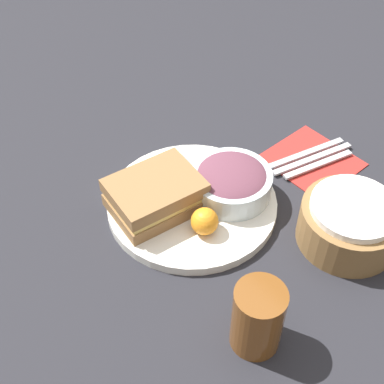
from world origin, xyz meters
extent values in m
plane|color=#232328|center=(0.00, 0.00, 0.00)|extent=(4.00, 4.00, 0.00)
cylinder|color=white|center=(0.00, 0.00, 0.01)|extent=(0.29, 0.29, 0.02)
cube|color=olive|center=(0.06, -0.03, 0.03)|extent=(0.16, 0.13, 0.02)
cube|color=#E5C666|center=(0.06, -0.03, 0.05)|extent=(0.15, 0.12, 0.01)
cube|color=olive|center=(0.06, -0.03, 0.06)|extent=(0.16, 0.13, 0.02)
cylinder|color=silver|center=(-0.06, 0.03, 0.04)|extent=(0.14, 0.14, 0.04)
ellipsoid|color=brown|center=(-0.06, 0.03, 0.05)|extent=(0.13, 0.13, 0.04)
cylinder|color=#99999E|center=(-0.04, -0.05, 0.03)|extent=(0.06, 0.06, 0.03)
sphere|color=orange|center=(0.03, 0.06, 0.04)|extent=(0.04, 0.04, 0.04)
cylinder|color=brown|center=(0.10, 0.25, 0.06)|extent=(0.07, 0.07, 0.11)
cylinder|color=olive|center=(-0.14, 0.22, 0.03)|extent=(0.16, 0.16, 0.07)
cylinder|color=white|center=(-0.14, 0.22, 0.07)|extent=(0.14, 0.14, 0.01)
cube|color=#B22823|center=(-0.25, 0.06, 0.00)|extent=(0.14, 0.15, 0.00)
cube|color=#B2B2B7|center=(-0.25, 0.04, 0.01)|extent=(0.16, 0.05, 0.01)
cube|color=#B2B2B7|center=(-0.25, 0.06, 0.01)|extent=(0.17, 0.05, 0.01)
cube|color=#B2B2B7|center=(-0.24, 0.08, 0.01)|extent=(0.15, 0.05, 0.01)
camera|label=1|loc=(0.41, 0.47, 0.68)|focal=50.00mm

